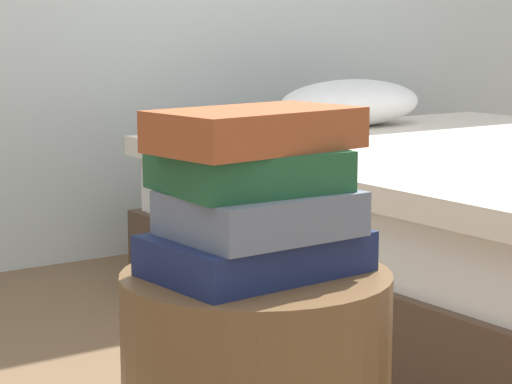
{
  "coord_description": "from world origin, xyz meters",
  "views": [
    {
      "loc": [
        -0.78,
        -1.13,
        0.8
      ],
      "look_at": [
        0.0,
        0.0,
        0.57
      ],
      "focal_mm": 69.76,
      "sensor_mm": 36.0,
      "label": 1
    }
  ],
  "objects_px": {
    "book_slate": "(258,213)",
    "book_navy": "(253,253)",
    "book_forest": "(248,170)",
    "book_rust": "(252,129)"
  },
  "relations": [
    {
      "from": "book_navy",
      "to": "book_slate",
      "type": "xyz_separation_m",
      "value": [
        0.0,
        -0.01,
        0.06
      ]
    },
    {
      "from": "book_forest",
      "to": "book_rust",
      "type": "relative_size",
      "value": 0.83
    },
    {
      "from": "book_navy",
      "to": "book_rust",
      "type": "height_order",
      "value": "book_rust"
    },
    {
      "from": "book_forest",
      "to": "book_navy",
      "type": "bearing_deg",
      "value": -78.53
    },
    {
      "from": "book_slate",
      "to": "book_forest",
      "type": "relative_size",
      "value": 1.03
    },
    {
      "from": "book_slate",
      "to": "book_navy",
      "type": "bearing_deg",
      "value": 90.7
    },
    {
      "from": "book_forest",
      "to": "book_slate",
      "type": "bearing_deg",
      "value": -81.5
    },
    {
      "from": "book_forest",
      "to": "book_rust",
      "type": "xyz_separation_m",
      "value": [
        0.0,
        -0.01,
        0.06
      ]
    },
    {
      "from": "book_slate",
      "to": "book_forest",
      "type": "height_order",
      "value": "book_forest"
    },
    {
      "from": "book_navy",
      "to": "book_forest",
      "type": "distance_m",
      "value": 0.12
    }
  ]
}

